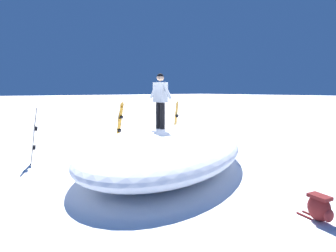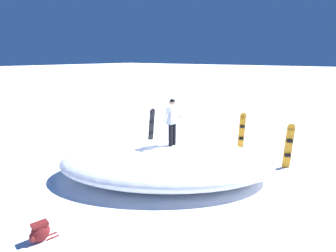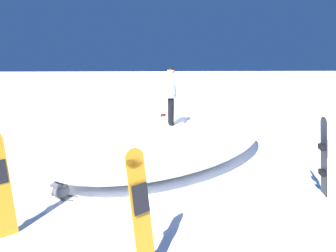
% 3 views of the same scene
% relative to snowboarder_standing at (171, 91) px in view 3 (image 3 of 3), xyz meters
% --- Properties ---
extents(ground, '(240.00, 240.00, 0.00)m').
position_rel_snowboarder_standing_xyz_m(ground, '(0.33, 0.40, -2.01)').
color(ground, white).
extents(snow_mound, '(7.45, 8.22, 1.07)m').
position_rel_snowboarder_standing_xyz_m(snow_mound, '(0.29, -0.02, -1.47)').
color(snow_mound, white).
rests_on(snow_mound, ground).
extents(snowboarder_standing, '(0.98, 0.23, 1.60)m').
position_rel_snowboarder_standing_xyz_m(snowboarder_standing, '(0.00, 0.00, 0.00)').
color(snowboarder_standing, black).
rests_on(snowboarder_standing, snow_mound).
extents(snowboard_primary_upright, '(0.33, 0.32, 1.69)m').
position_rel_snowboarder_standing_xyz_m(snowboard_primary_upright, '(-2.35, -2.89, -1.13)').
color(snowboard_primary_upright, black).
rests_on(snowboard_primary_upright, ground).
extents(snowboard_secondary_upright, '(0.40, 0.38, 1.70)m').
position_rel_snowboarder_standing_xyz_m(snowboard_secondary_upright, '(-3.98, 0.87, -1.13)').
color(snowboard_secondary_upright, orange).
rests_on(snowboard_secondary_upright, ground).
extents(snowboard_tertiary_upright, '(0.30, 0.34, 1.72)m').
position_rel_snowboarder_standing_xyz_m(snowboard_tertiary_upright, '(-2.96, 3.07, -1.12)').
color(snowboard_tertiary_upright, orange).
rests_on(snowboard_tertiary_upright, ground).
extents(backpack_near, '(0.63, 0.34, 0.46)m').
position_rel_snowboarder_standing_xyz_m(backpack_near, '(4.71, -0.21, -1.77)').
color(backpack_near, maroon).
rests_on(backpack_near, ground).
extents(backpack_far, '(0.39, 0.55, 0.36)m').
position_rel_snowboarder_standing_xyz_m(backpack_far, '(-1.90, 2.54, -1.82)').
color(backpack_far, '#4C4C51').
rests_on(backpack_far, ground).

